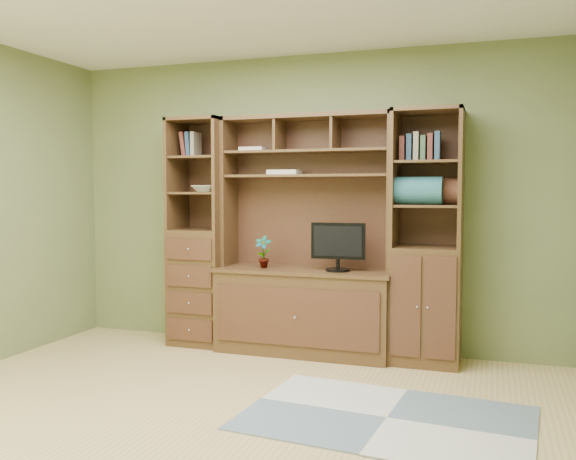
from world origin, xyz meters
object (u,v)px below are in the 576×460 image
(right_tower, at_px, (427,237))
(monitor, at_px, (338,238))
(center_hutch, at_px, (304,235))
(left_tower, at_px, (201,232))

(right_tower, height_order, monitor, right_tower)
(center_hutch, distance_m, right_tower, 1.03)
(left_tower, height_order, monitor, left_tower)
(center_hutch, height_order, left_tower, same)
(center_hutch, xyz_separation_m, left_tower, (-1.00, 0.04, 0.00))
(center_hutch, distance_m, left_tower, 1.00)
(center_hutch, height_order, monitor, center_hutch)
(right_tower, bearing_deg, center_hutch, -177.77)
(left_tower, xyz_separation_m, right_tower, (2.02, 0.00, 0.00))
(left_tower, distance_m, right_tower, 2.02)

